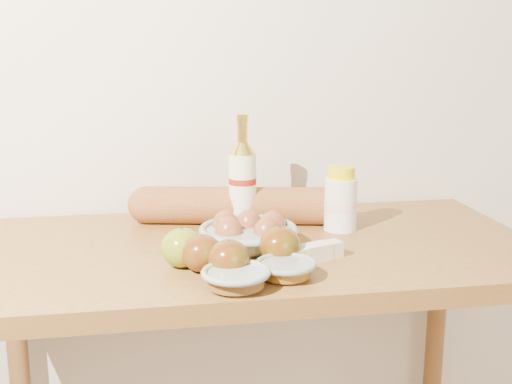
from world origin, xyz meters
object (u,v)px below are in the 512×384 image
cream_bottle (341,201)px  table (254,299)px  bourbon_bottle (242,181)px  baguette (239,205)px  egg_bowl (248,234)px

cream_bottle → table: bearing=-170.0°
bourbon_bottle → baguette: bourbon_bottle is taller
cream_bottle → baguette: cream_bottle is taller
table → bourbon_bottle: 0.27m
table → cream_bottle: (0.21, 0.07, 0.19)m
table → cream_bottle: 0.29m
table → cream_bottle: bearing=19.3°
table → baguette: bearing=92.6°
cream_bottle → baguette: (-0.22, 0.09, -0.02)m
egg_bowl → cream_bottle: bearing=22.9°
egg_bowl → baguette: 0.18m
table → bourbon_bottle: bourbon_bottle is taller
cream_bottle → egg_bowl: (-0.23, -0.10, -0.04)m
egg_bowl → baguette: size_ratio=0.45×
bourbon_bottle → egg_bowl: 0.18m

